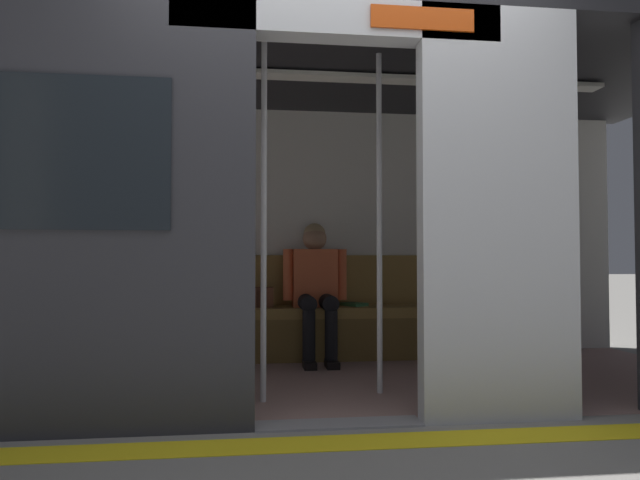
{
  "coord_description": "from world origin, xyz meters",
  "views": [
    {
      "loc": [
        0.49,
        3.05,
        0.86
      ],
      "look_at": [
        -0.05,
        -1.13,
        1.0
      ],
      "focal_mm": 32.93,
      "sensor_mm": 36.0,
      "label": 1
    }
  ],
  "objects_px": {
    "person_seated": "(316,282)",
    "grab_pole_far": "(379,222)",
    "grab_pole_door": "(264,219)",
    "bench_seat": "(302,319)",
    "handbag": "(258,297)",
    "train_car": "(307,167)",
    "book": "(354,304)"
  },
  "relations": [
    {
      "from": "bench_seat",
      "to": "handbag",
      "type": "distance_m",
      "value": 0.42
    },
    {
      "from": "train_car",
      "to": "book",
      "type": "height_order",
      "value": "train_car"
    },
    {
      "from": "grab_pole_far",
      "to": "book",
      "type": "bearing_deg",
      "value": -93.8
    },
    {
      "from": "book",
      "to": "grab_pole_far",
      "type": "height_order",
      "value": "grab_pole_far"
    },
    {
      "from": "bench_seat",
      "to": "grab_pole_far",
      "type": "distance_m",
      "value": 1.57
    },
    {
      "from": "bench_seat",
      "to": "grab_pole_door",
      "type": "height_order",
      "value": "grab_pole_door"
    },
    {
      "from": "train_car",
      "to": "handbag",
      "type": "bearing_deg",
      "value": -71.52
    },
    {
      "from": "handbag",
      "to": "grab_pole_door",
      "type": "bearing_deg",
      "value": 90.0
    },
    {
      "from": "handbag",
      "to": "grab_pole_far",
      "type": "distance_m",
      "value": 1.66
    },
    {
      "from": "train_car",
      "to": "person_seated",
      "type": "xyz_separation_m",
      "value": [
        -0.17,
        -0.87,
        -0.85
      ]
    },
    {
      "from": "person_seated",
      "to": "grab_pole_far",
      "type": "distance_m",
      "value": 1.37
    },
    {
      "from": "bench_seat",
      "to": "book",
      "type": "height_order",
      "value": "book"
    },
    {
      "from": "book",
      "to": "grab_pole_door",
      "type": "relative_size",
      "value": 0.1
    },
    {
      "from": "grab_pole_door",
      "to": "handbag",
      "type": "bearing_deg",
      "value": -90.0
    },
    {
      "from": "train_car",
      "to": "grab_pole_far",
      "type": "xyz_separation_m",
      "value": [
        -0.43,
        0.4,
        -0.42
      ]
    },
    {
      "from": "handbag",
      "to": "grab_pole_far",
      "type": "relative_size",
      "value": 0.12
    },
    {
      "from": "grab_pole_door",
      "to": "grab_pole_far",
      "type": "bearing_deg",
      "value": -169.27
    },
    {
      "from": "person_seated",
      "to": "book",
      "type": "distance_m",
      "value": 0.43
    },
    {
      "from": "train_car",
      "to": "grab_pole_far",
      "type": "height_order",
      "value": "train_car"
    },
    {
      "from": "handbag",
      "to": "bench_seat",
      "type": "bearing_deg",
      "value": 173.13
    },
    {
      "from": "train_car",
      "to": "bench_seat",
      "type": "relative_size",
      "value": 2.07
    },
    {
      "from": "bench_seat",
      "to": "handbag",
      "type": "height_order",
      "value": "handbag"
    },
    {
      "from": "grab_pole_far",
      "to": "bench_seat",
      "type": "bearing_deg",
      "value": -74.15
    },
    {
      "from": "bench_seat",
      "to": "person_seated",
      "type": "distance_m",
      "value": 0.35
    },
    {
      "from": "train_car",
      "to": "grab_pole_door",
      "type": "distance_m",
      "value": 0.76
    },
    {
      "from": "handbag",
      "to": "grab_pole_far",
      "type": "xyz_separation_m",
      "value": [
        -0.75,
        1.37,
        0.57
      ]
    },
    {
      "from": "person_seated",
      "to": "book",
      "type": "bearing_deg",
      "value": -159.96
    },
    {
      "from": "handbag",
      "to": "grab_pole_door",
      "type": "xyz_separation_m",
      "value": [
        -0.0,
        1.51,
        0.57
      ]
    },
    {
      "from": "bench_seat",
      "to": "person_seated",
      "type": "xyz_separation_m",
      "value": [
        -0.11,
        0.05,
        0.33
      ]
    },
    {
      "from": "bench_seat",
      "to": "handbag",
      "type": "relative_size",
      "value": 11.9
    },
    {
      "from": "train_car",
      "to": "grab_pole_door",
      "type": "height_order",
      "value": "train_car"
    },
    {
      "from": "train_car",
      "to": "grab_pole_door",
      "type": "bearing_deg",
      "value": 59.46
    }
  ]
}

